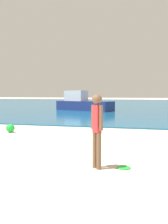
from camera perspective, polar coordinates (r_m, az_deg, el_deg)
The scene contains 5 objects.
water at distance 42.20m, azimuth 11.59°, elevation 1.81°, with size 160.00×60.00×0.06m, color #14567F.
person_standing at distance 5.62m, azimuth 2.89°, elevation -3.28°, with size 0.30×0.28×1.64m.
frisbee at distance 5.88m, azimuth 8.82°, elevation -12.15°, with size 0.30×0.30×0.03m, color green.
boat_near at distance 24.53m, azimuth -0.29°, elevation 1.90°, with size 5.85×3.62×1.90m.
beach_ball at distance 11.42m, azimuth -16.05°, elevation -3.47°, with size 0.36×0.36×0.36m, color green.
Camera 1 is at (2.29, -1.82, 1.65)m, focal length 41.13 mm.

